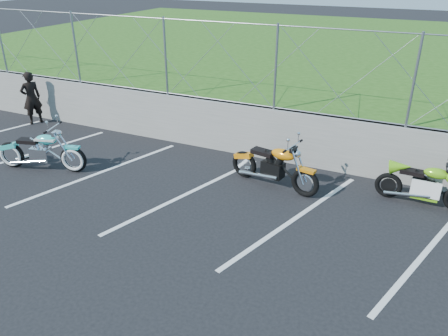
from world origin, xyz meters
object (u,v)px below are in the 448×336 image
at_px(person_standing, 31,98).
at_px(sportbike_green, 425,186).
at_px(cruiser_turquoise, 42,152).
at_px(naked_orange, 275,168).

bearing_deg(person_standing, sportbike_green, 111.03).
bearing_deg(cruiser_turquoise, person_standing, 124.11).
relative_size(sportbike_green, person_standing, 1.18).
xyz_separation_m(cruiser_turquoise, naked_orange, (5.29, 1.50, 0.02)).
distance_m(cruiser_turquoise, sportbike_green, 8.56).
distance_m(naked_orange, sportbike_green, 3.07).
height_order(cruiser_turquoise, sportbike_green, cruiser_turquoise).
xyz_separation_m(naked_orange, person_standing, (-8.08, 0.88, 0.33)).
bearing_deg(person_standing, cruiser_turquoise, 72.38).
height_order(naked_orange, person_standing, person_standing).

